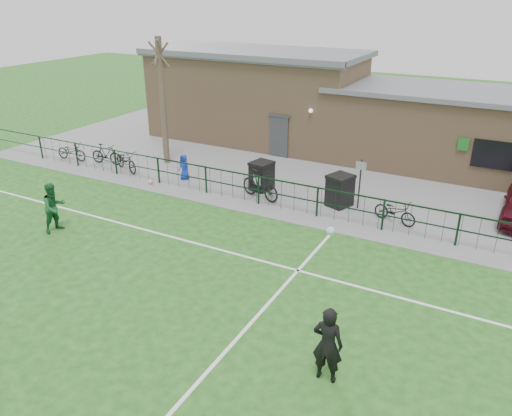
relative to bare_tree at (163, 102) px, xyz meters
The scene contains 20 objects.
ground 13.54m from the bare_tree, 52.70° to the right, with size 90.00×90.00×0.00m, color #1C4E17.
paving_strip 9.05m from the bare_tree, 20.56° to the left, with size 34.00×13.00×0.02m, color slate.
pitch_line_touch 8.96m from the bare_tree, 18.65° to the right, with size 28.00×0.10×0.01m, color white.
pitch_line_mid 10.73m from the bare_tree, 39.09° to the right, with size 28.00×0.10×0.01m, color white.
pitch_line_perp 14.81m from the bare_tree, 46.40° to the right, with size 0.10×16.00×0.01m, color white.
perimeter_fence 8.72m from the bare_tree, 17.35° to the right, with size 28.00×0.10×1.20m, color black.
bare_tree is the anchor object (origin of this frame).
wheelie_bin_left 6.44m from the bare_tree, 10.12° to the right, with size 0.77×0.87×1.16m, color black.
wheelie_bin_right 9.77m from the bare_tree, ahead, with size 0.79×0.90×1.20m, color black.
sign_post 10.38m from the bare_tree, ahead, with size 0.06×0.06×2.00m, color black.
bicycle_a 5.47m from the bare_tree, 156.08° to the right, with size 0.61×1.74×0.91m, color black.
bicycle_b 3.83m from the bare_tree, 146.31° to the right, with size 0.47×1.68×1.01m, color black.
bicycle_c 3.25m from the bare_tree, 115.60° to the right, with size 0.67×1.93×1.01m, color black.
bicycle_d 7.01m from the bare_tree, 17.44° to the right, with size 0.56×1.98×1.19m, color black.
bicycle_e 12.11m from the bare_tree, ahead, with size 0.58×1.67×0.88m, color black.
spectator_child 3.62m from the bare_tree, 35.44° to the right, with size 0.57×0.37×1.16m, color #132FB3.
goalkeeper_kick 16.31m from the bare_tree, 40.00° to the right, with size 1.39×2.78×2.48m.
outfield_player 8.37m from the bare_tree, 80.90° to the right, with size 0.87×0.68×1.79m, color #18552B.
ball_ground 4.20m from the bare_tree, 66.09° to the right, with size 0.24×0.24×0.24m, color silver.
clubhouse 9.34m from the bare_tree, 40.12° to the left, with size 24.25×5.40×4.96m.
Camera 1 is at (7.14, -8.27, 7.90)m, focal length 35.00 mm.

